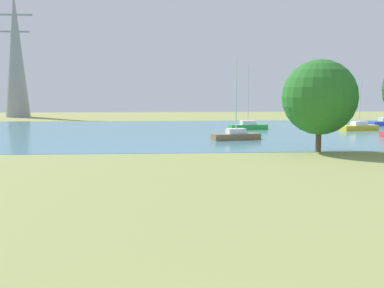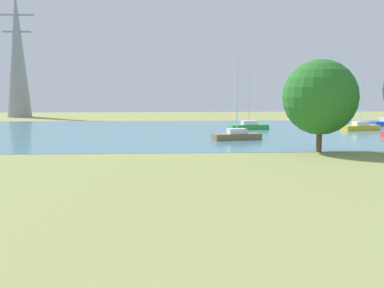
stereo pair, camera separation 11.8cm
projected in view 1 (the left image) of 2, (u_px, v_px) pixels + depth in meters
ground_plane at (184, 170)px, 29.14m from camera, size 160.00×160.00×0.00m
water_surface at (173, 131)px, 56.91m from camera, size 140.00×40.00×0.02m
sailboat_brown at (236, 135)px, 47.22m from camera, size 5.02×2.60×7.85m
sailboat_green at (248, 126)px, 59.78m from camera, size 4.99×2.33×7.94m
sailboat_yellow at (359, 127)px, 58.64m from camera, size 5.03×2.70×6.63m
tree_west_far at (320, 97)px, 37.46m from camera, size 5.93×5.93×7.31m
electricity_pylon at (16, 54)px, 87.15m from camera, size 6.40×4.40×23.18m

